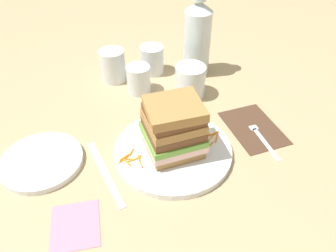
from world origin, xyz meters
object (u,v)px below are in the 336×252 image
Objects in this scene: water_bottle at (197,37)px; juice_glass at (190,83)px; sandwich at (173,128)px; knife at (106,174)px; main_plate at (173,151)px; napkin_pink at (75,225)px; empty_tumbler_0 at (152,60)px; empty_tumbler_1 at (113,65)px; empty_tumbler_2 at (139,79)px; side_plate at (41,161)px; fork at (259,133)px; napkin_dark at (254,128)px.

juice_glass is at bearing -121.72° from water_bottle.
knife is (-0.15, -0.01, -0.07)m from sandwich.
main_plate reaches higher than napkin_pink.
empty_tumbler_1 is (-0.12, -0.00, 0.00)m from empty_tumbler_0.
empty_tumbler_1 is at bearing 120.77° from empty_tumbler_2.
knife is 2.03× the size of napkin_pink.
empty_tumbler_0 is at bearing 78.69° from main_plate.
water_bottle is 2.57× the size of napkin_pink.
empty_tumbler_2 is (0.05, -0.08, -0.01)m from empty_tumbler_1.
main_plate is at bearing -90.41° from empty_tumbler_2.
water_bottle reaches higher than sandwich.
empty_tumbler_1 is 0.35m from side_plate.
sandwich is 0.35m from empty_tumbler_0.
juice_glass is 1.06× the size of empty_tumbler_0.
sandwich is 0.76× the size of fork.
empty_tumbler_1 is at bearing 139.32° from juice_glass.
water_bottle reaches higher than fork.
water_bottle is at bearing 11.54° from empty_tumbler_2.
water_bottle is at bearing 57.65° from sandwich.
napkin_pink is at bearing -154.80° from main_plate.
napkin_dark is 0.02m from fork.
empty_tumbler_1 is at bearing -179.96° from empty_tumbler_0.
empty_tumbler_0 is 0.43m from side_plate.
water_bottle is 2.82× the size of empty_tumbler_1.
napkin_dark is (0.21, 0.01, -0.01)m from main_plate.
main_plate is 0.07m from sandwich.
knife is at bearing -143.74° from juice_glass.
main_plate is 0.26m from empty_tumbler_2.
empty_tumbler_2 is at bearing 60.09° from knife.
napkin_dark is at bearing -52.15° from empty_tumbler_1.
empty_tumbler_1 is at bearing 169.07° from water_bottle.
water_bottle reaches higher than juice_glass.
main_plate is at bearing -178.07° from napkin_dark.
main_plate is 1.60× the size of napkin_dark.
water_bottle is at bearing 41.94° from knife.
knife is 1.16× the size of side_plate.
main_plate is at bearing 175.86° from fork.
empty_tumbler_1 is at bearing 67.98° from napkin_pink.
empty_tumbler_1 reaches higher than napkin_pink.
sandwich is at bearing -82.05° from empty_tumbler_1.
fork is 2.20× the size of empty_tumbler_2.
empty_tumbler_2 reaches higher than main_plate.
water_bottle reaches higher than side_plate.
side_plate is at bearing 103.44° from napkin_pink.
empty_tumbler_2 is at bearing 57.69° from napkin_pink.
empty_tumbler_0 is 0.47× the size of side_plate.
water_bottle is at bearing 26.11° from side_plate.
empty_tumbler_0 is at bearing 57.89° from knife.
napkin_dark is 1.99× the size of empty_tumbler_0.
water_bottle is (0.19, 0.30, 0.04)m from sandwich.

